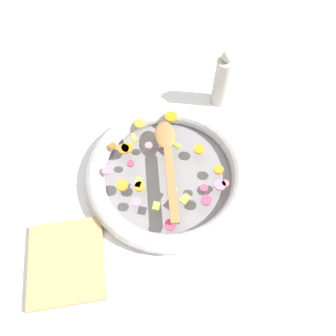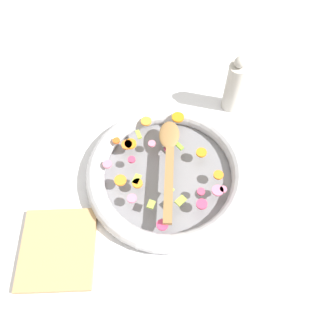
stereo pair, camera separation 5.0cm
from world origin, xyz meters
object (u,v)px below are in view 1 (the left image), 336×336
wooden_spoon (167,157)px  skillet (168,173)px  pepper_mill (223,81)px  cutting_board (67,261)px

wooden_spoon → skillet: bearing=176.0°
skillet → pepper_mill: (0.25, -0.20, 0.07)m
wooden_spoon → cutting_board: 0.36m
pepper_mill → cutting_board: size_ratio=0.97×
skillet → cutting_board: skillet is taller
wooden_spoon → pepper_mill: 0.30m
skillet → pepper_mill: size_ratio=2.28×
wooden_spoon → pepper_mill: size_ratio=1.57×
pepper_mill → cutting_board: (-0.44, 0.48, -0.08)m
cutting_board → skillet: bearing=-55.0°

